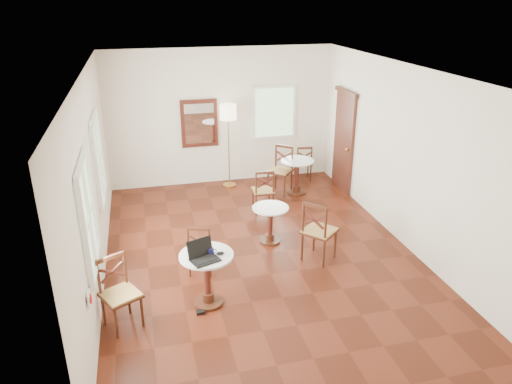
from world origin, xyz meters
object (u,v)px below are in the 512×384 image
chair_mid_a (263,191)px  navy_mug (212,251)px  cafe_table_back (297,173)px  floor_lamp (228,118)px  laptop (203,255)px  mouse (220,253)px  power_adapter (201,312)px  water_glass (199,250)px  cafe_table_near (207,273)px  chair_mid_b (319,231)px  cafe_table_mid (270,221)px  chair_back_b (281,170)px  chair_near_a (201,248)px  chair_near_b (120,293)px  chair_back_a (303,163)px

chair_mid_a → navy_mug: chair_mid_a is taller
cafe_table_back → chair_mid_a: (-0.95, -0.76, -0.02)m
floor_lamp → laptop: (-1.20, -4.42, -0.72)m
mouse → power_adapter: size_ratio=0.94×
water_glass → mouse: bearing=-16.8°
cafe_table_near → chair_mid_b: 2.06m
cafe_table_back → chair_mid_a: chair_mid_a is taller
cafe_table_mid → chair_back_b: bearing=69.1°
chair_near_a → chair_back_b: bearing=-110.8°
cafe_table_back → chair_near_b: size_ratio=0.78×
chair_back_a → water_glass: 5.17m
navy_mug → chair_back_b: bearing=60.7°
floor_lamp → navy_mug: size_ratio=16.50×
chair_near_b → power_adapter: chair_near_b is taller
chair_near_b → navy_mug: chair_near_b is taller
cafe_table_back → laptop: 4.46m
chair_near_b → floor_lamp: size_ratio=0.52×
navy_mug → water_glass: (-0.16, 0.05, 0.01)m
chair_near_b → water_glass: 1.15m
cafe_table_mid → mouse: 1.99m
chair_near_b → chair_back_a: 5.99m
cafe_table_mid → water_glass: 2.11m
chair_near_a → mouse: bearing=116.2°
cafe_table_near → chair_back_a: (2.86, 4.26, -0.07)m
cafe_table_near → chair_mid_b: size_ratio=0.75×
chair_near_a → chair_mid_a: 2.45m
cafe_table_back → chair_near_a: bearing=-132.2°
cafe_table_mid → chair_back_a: chair_back_a is taller
floor_lamp → power_adapter: (-1.28, -4.53, -1.54)m
cafe_table_near → chair_back_a: size_ratio=0.94×
cafe_table_back → water_glass: (-2.56, -3.51, 0.37)m
chair_near_b → chair_mid_a: (2.68, 2.97, -0.03)m
cafe_table_near → mouse: size_ratio=7.30×
cafe_table_near → water_glass: bearing=160.0°
chair_near_a → laptop: 1.04m
cafe_table_back → chair_mid_b: size_ratio=0.72×
chair_mid_a → laptop: bearing=64.3°
chair_back_b → chair_mid_b: bearing=-53.7°
cafe_table_mid → chair_near_a: bearing=-151.9°
laptop → navy_mug: size_ratio=3.95×
floor_lamp → mouse: floor_lamp is taller
chair_back_b → mouse: chair_back_b is taller
chair_back_a → chair_back_b: size_ratio=0.82×
chair_near_b → chair_mid_a: bearing=20.4°
chair_near_a → navy_mug: bearing=109.3°
mouse → chair_mid_b: bearing=17.3°
cafe_table_mid → mouse: size_ratio=6.18×
chair_near_a → navy_mug: navy_mug is taller
cafe_table_back → navy_mug: bearing=-124.0°
chair_back_b → navy_mug: chair_back_b is taller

